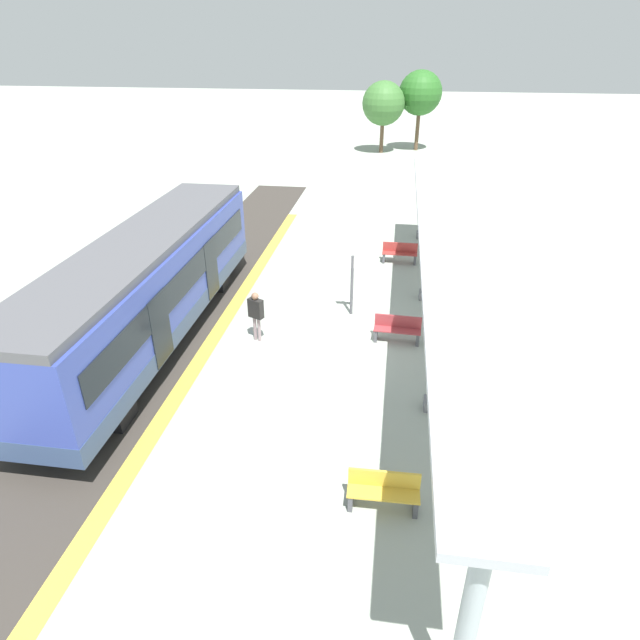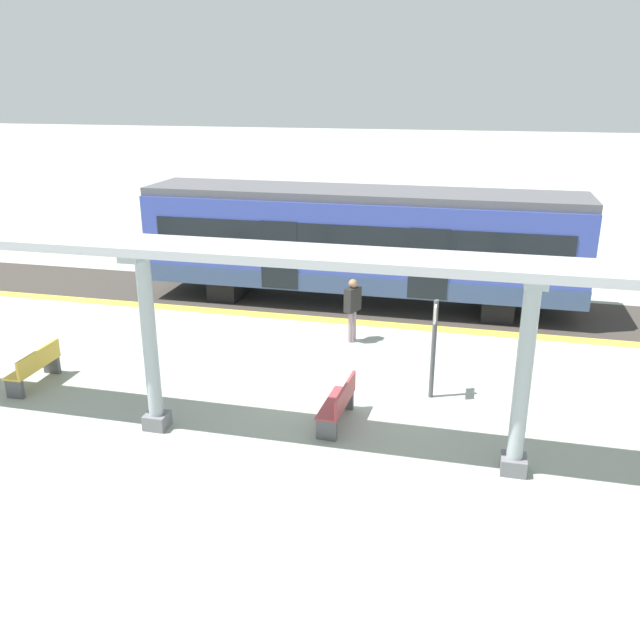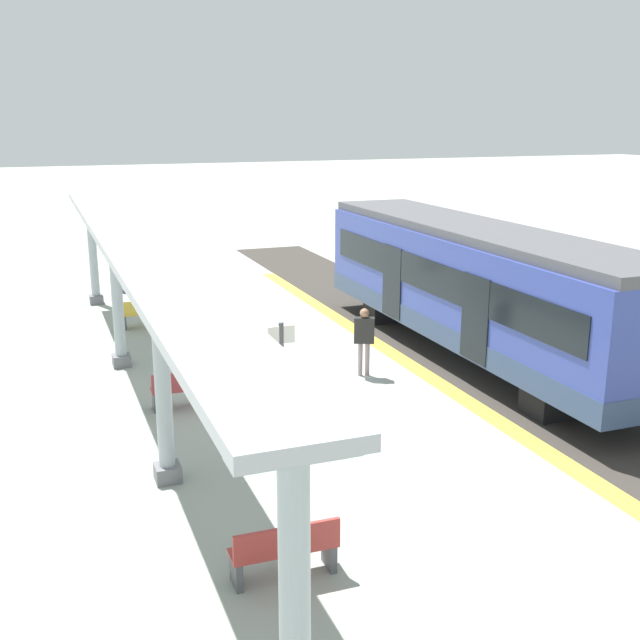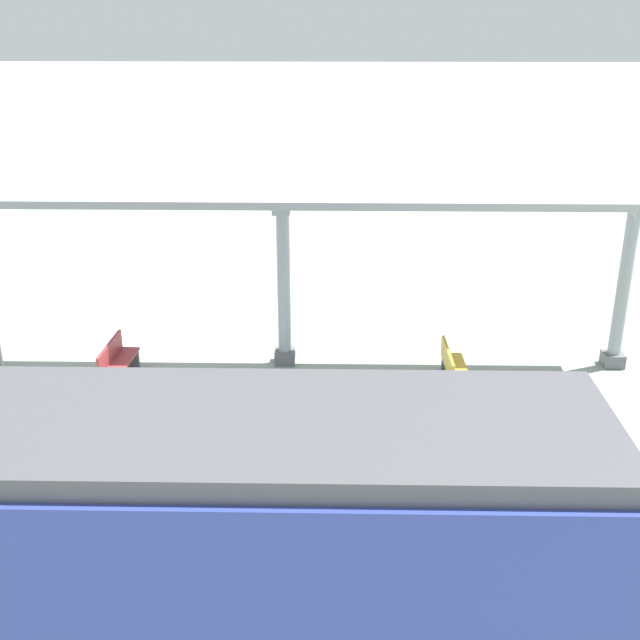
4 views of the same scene
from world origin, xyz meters
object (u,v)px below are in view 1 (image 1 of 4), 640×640
(canopy_pillar_second, at_px, (439,350))
(bench_mid_platform, at_px, (397,329))
(train_near_carriage, at_px, (148,288))
(bench_near_end, at_px, (400,253))
(canopy_pillar_nearest, at_px, (466,631))
(canopy_pillar_third, at_px, (429,253))
(bench_far_end, at_px, (384,490))
(platform_info_sign, at_px, (352,280))
(canopy_pillar_fourth, at_px, (424,201))
(passenger_waiting_near_edge, at_px, (256,311))

(canopy_pillar_second, relative_size, bench_mid_platform, 2.36)
(train_near_carriage, xyz_separation_m, bench_mid_platform, (7.78, 1.02, -1.39))
(bench_mid_platform, bearing_deg, train_near_carriage, -172.53)
(canopy_pillar_second, bearing_deg, bench_near_end, 95.56)
(canopy_pillar_nearest, xyz_separation_m, bench_mid_platform, (-0.99, 10.64, -1.38))
(canopy_pillar_third, relative_size, bench_far_end, 2.38)
(canopy_pillar_second, relative_size, bench_near_end, 2.38)
(train_near_carriage, bearing_deg, canopy_pillar_third, 26.32)
(train_near_carriage, xyz_separation_m, platform_info_sign, (6.13, 2.70, -0.50))
(canopy_pillar_fourth, xyz_separation_m, bench_mid_platform, (-0.99, -10.21, -1.38))
(platform_info_sign, height_order, passenger_waiting_near_edge, platform_info_sign)
(canopy_pillar_second, height_order, platform_info_sign, canopy_pillar_second)
(canopy_pillar_nearest, relative_size, canopy_pillar_second, 1.00)
(platform_info_sign, bearing_deg, canopy_pillar_second, -62.85)
(canopy_pillar_nearest, bearing_deg, platform_info_sign, 102.08)
(canopy_pillar_nearest, bearing_deg, train_near_carriage, 132.35)
(canopy_pillar_third, distance_m, bench_mid_platform, 3.73)
(train_near_carriage, relative_size, passenger_waiting_near_edge, 7.65)
(platform_info_sign, xyz_separation_m, passenger_waiting_near_edge, (-2.84, -2.29, -0.27))
(train_near_carriage, relative_size, bench_near_end, 8.62)
(bench_mid_platform, xyz_separation_m, platform_info_sign, (-1.64, 1.68, 0.89))
(train_near_carriage, relative_size, canopy_pillar_second, 3.62)
(canopy_pillar_second, height_order, canopy_pillar_third, same)
(canopy_pillar_second, relative_size, platform_info_sign, 1.63)
(canopy_pillar_nearest, distance_m, canopy_pillar_third, 13.95)
(train_near_carriage, relative_size, canopy_pillar_fourth, 3.62)
(canopy_pillar_nearest, relative_size, bench_mid_platform, 2.36)
(train_near_carriage, distance_m, canopy_pillar_second, 9.10)
(canopy_pillar_third, relative_size, passenger_waiting_near_edge, 2.11)
(bench_far_end, relative_size, platform_info_sign, 0.68)
(train_near_carriage, xyz_separation_m, canopy_pillar_fourth, (8.77, 11.23, -0.01))
(train_near_carriage, relative_size, canopy_pillar_third, 3.62)
(canopy_pillar_fourth, distance_m, bench_far_end, 17.28)
(canopy_pillar_third, distance_m, platform_info_sign, 3.14)
(train_near_carriage, xyz_separation_m, bench_near_end, (7.76, 7.86, -1.39))
(canopy_pillar_fourth, relative_size, passenger_waiting_near_edge, 2.11)
(canopy_pillar_third, relative_size, platform_info_sign, 1.63)
(bench_near_end, distance_m, passenger_waiting_near_edge, 8.70)
(canopy_pillar_fourth, distance_m, bench_mid_platform, 10.35)
(bench_far_end, bearing_deg, platform_info_sign, 99.67)
(canopy_pillar_second, relative_size, canopy_pillar_fourth, 1.00)
(train_near_carriage, bearing_deg, bench_near_end, 45.33)
(bench_far_end, bearing_deg, bench_near_end, 89.35)
(bench_near_end, bearing_deg, train_near_carriage, -134.67)
(canopy_pillar_third, bearing_deg, train_near_carriage, -153.68)
(canopy_pillar_fourth, relative_size, platform_info_sign, 1.63)
(canopy_pillar_second, xyz_separation_m, platform_info_sign, (-2.64, 5.14, -0.49))
(bench_near_end, bearing_deg, canopy_pillar_third, -74.09)
(canopy_pillar_second, bearing_deg, canopy_pillar_fourth, 90.00)
(canopy_pillar_second, height_order, canopy_pillar_fourth, same)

